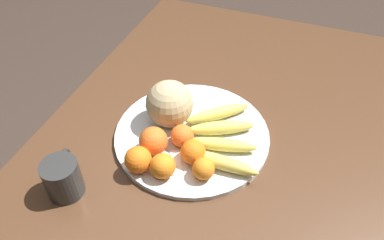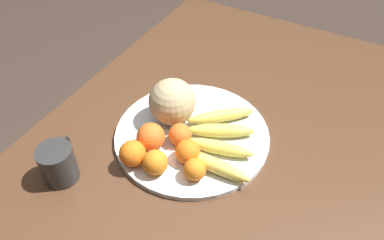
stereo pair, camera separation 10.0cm
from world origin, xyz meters
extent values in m
cube|color=#4C301E|center=(0.00, 0.00, 0.70)|extent=(1.43, 0.95, 0.04)
cube|color=#4C301E|center=(-0.63, -0.39, 0.34)|extent=(0.07, 0.07, 0.68)
cube|color=#4C301E|center=(-0.63, 0.39, 0.34)|extent=(0.07, 0.07, 0.68)
cylinder|color=silver|center=(0.03, -0.06, 0.73)|extent=(0.43, 0.43, 0.01)
torus|color=#1E4C56|center=(0.03, -0.06, 0.73)|extent=(0.43, 0.43, 0.01)
sphere|color=tan|center=(0.01, -0.13, 0.80)|extent=(0.13, 0.13, 0.13)
sphere|color=#473819|center=(0.06, -0.06, 0.75)|extent=(0.03, 0.03, 0.03)
ellipsoid|color=#E5D156|center=(0.12, 0.05, 0.75)|extent=(0.04, 0.20, 0.04)
ellipsoid|color=#E5D156|center=(0.06, 0.04, 0.75)|extent=(0.08, 0.19, 0.04)
ellipsoid|color=#E5D156|center=(0.00, 0.02, 0.75)|extent=(0.12, 0.18, 0.04)
ellipsoid|color=#E5D156|center=(-0.05, -0.01, 0.75)|extent=(0.16, 0.17, 0.04)
sphere|color=orange|center=(0.13, -0.13, 0.77)|extent=(0.08, 0.08, 0.08)
sphere|color=orange|center=(0.12, -0.02, 0.77)|extent=(0.06, 0.06, 0.06)
sphere|color=orange|center=(0.19, -0.07, 0.77)|extent=(0.06, 0.06, 0.06)
sphere|color=orange|center=(0.16, 0.02, 0.76)|extent=(0.06, 0.06, 0.06)
sphere|color=orange|center=(0.08, -0.07, 0.77)|extent=(0.06, 0.06, 0.06)
sphere|color=orange|center=(0.19, -0.14, 0.77)|extent=(0.07, 0.07, 0.07)
cube|color=white|center=(0.14, -0.06, 0.74)|extent=(0.09, 0.06, 0.00)
cylinder|color=#2D2D2D|center=(0.31, -0.28, 0.77)|extent=(0.09, 0.09, 0.10)
torus|color=#2D2D2D|center=(0.27, -0.29, 0.77)|extent=(0.07, 0.04, 0.07)
camera|label=1|loc=(0.70, 0.20, 1.48)|focal=35.00mm
camera|label=2|loc=(0.66, 0.29, 1.48)|focal=35.00mm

